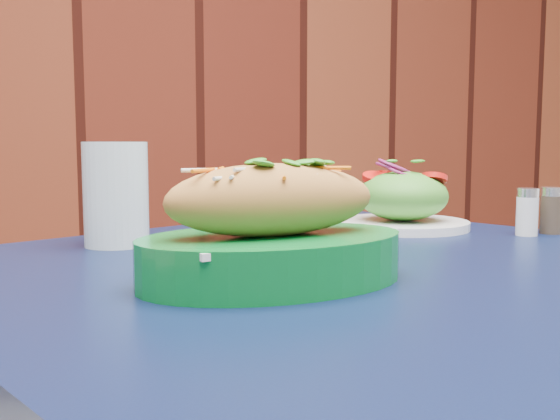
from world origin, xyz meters
name	(u,v)px	position (x,y,z in m)	size (l,w,h in m)	color
cafe_table	(367,345)	(0.09, 1.44, 0.66)	(1.01, 1.01, 0.75)	black
banh_mi_basket	(273,234)	(-0.03, 1.41, 0.79)	(0.25, 0.17, 0.12)	#076B26
salad_plate	(403,202)	(0.29, 1.66, 0.79)	(0.20, 0.20, 0.10)	white
water_glass	(116,194)	(-0.12, 1.68, 0.81)	(0.08, 0.08, 0.13)	silver
salt_shaker	(527,212)	(0.40, 1.53, 0.78)	(0.03, 0.03, 0.07)	white
pepper_shaker	(551,211)	(0.45, 1.53, 0.78)	(0.03, 0.03, 0.07)	#3F3326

